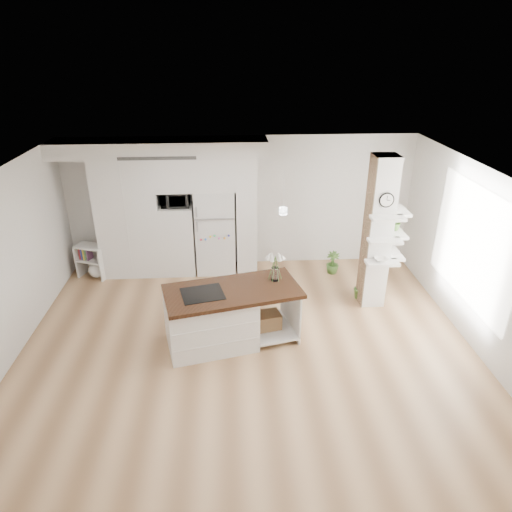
{
  "coord_description": "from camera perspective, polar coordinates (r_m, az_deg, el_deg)",
  "views": [
    {
      "loc": [
        -0.21,
        -5.88,
        4.34
      ],
      "look_at": [
        0.19,
        0.9,
        1.12
      ],
      "focal_mm": 32.0,
      "sensor_mm": 36.0,
      "label": 1
    }
  ],
  "objects": [
    {
      "name": "decor_bowl",
      "position": [
        7.96,
        15.34,
        -0.42
      ],
      "size": [
        0.22,
        0.22,
        0.05
      ],
      "primitive_type": "imported",
      "color": "white",
      "rests_on": "column"
    },
    {
      "name": "column",
      "position": [
        8.05,
        15.66,
        2.56
      ],
      "size": [
        0.69,
        0.9,
        2.7
      ],
      "color": "silver",
      "rests_on": "floor"
    },
    {
      "name": "kitchen_island",
      "position": [
        7.13,
        -4.74,
        -7.56
      ],
      "size": [
        2.22,
        1.42,
        1.49
      ],
      "rotation": [
        0.0,
        0.0,
        0.23
      ],
      "color": "white",
      "rests_on": "floor"
    },
    {
      "name": "pendant_light",
      "position": [
        6.7,
        13.44,
        5.29
      ],
      "size": [
        0.12,
        0.12,
        0.1
      ],
      "primitive_type": "cylinder",
      "color": "white",
      "rests_on": "room"
    },
    {
      "name": "floor_plant_b",
      "position": [
        9.45,
        9.55,
        -0.82
      ],
      "size": [
        0.33,
        0.33,
        0.46
      ],
      "primitive_type": "imported",
      "rotation": [
        0.0,
        0.0,
        -0.3
      ],
      "color": "#48742E",
      "rests_on": "floor"
    },
    {
      "name": "window",
      "position": [
        7.74,
        25.41,
        1.23
      ],
      "size": [
        0.0,
        2.4,
        2.4
      ],
      "primitive_type": "plane",
      "rotation": [
        1.57,
        0.0,
        -1.57
      ],
      "color": "white",
      "rests_on": "room"
    },
    {
      "name": "room",
      "position": [
        6.39,
        -1.22,
        2.44
      ],
      "size": [
        7.04,
        6.04,
        2.72
      ],
      "color": "white",
      "rests_on": "ground"
    },
    {
      "name": "bookshelf",
      "position": [
        9.7,
        -19.61,
        -0.86
      ],
      "size": [
        0.66,
        0.51,
        0.69
      ],
      "rotation": [
        0.0,
        0.0,
        -0.35
      ],
      "color": "white",
      "rests_on": "floor"
    },
    {
      "name": "refrigerator",
      "position": [
        9.24,
        -5.09,
        3.21
      ],
      "size": [
        0.78,
        0.69,
        1.75
      ],
      "color": "silver",
      "rests_on": "floor"
    },
    {
      "name": "microwave",
      "position": [
        9.01,
        -10.08,
        7.02
      ],
      "size": [
        0.54,
        0.37,
        0.3
      ],
      "primitive_type": "imported",
      "color": "#2D2D2D",
      "rests_on": "cabinet_wall"
    },
    {
      "name": "shelf_plant",
      "position": [
        8.22,
        17.11,
        4.15
      ],
      "size": [
        0.27,
        0.23,
        0.3
      ],
      "primitive_type": "imported",
      "color": "#48742E",
      "rests_on": "column"
    },
    {
      "name": "cabinet_wall",
      "position": [
        9.09,
        -11.11,
        6.68
      ],
      "size": [
        4.0,
        0.71,
        2.7
      ],
      "color": "white",
      "rests_on": "floor"
    },
    {
      "name": "floor_plant_a",
      "position": [
        8.62,
        13.0,
        -3.83
      ],
      "size": [
        0.31,
        0.28,
        0.47
      ],
      "primitive_type": "imported",
      "rotation": [
        0.0,
        0.0,
        -0.33
      ],
      "color": "#48742E",
      "rests_on": "floor"
    },
    {
      "name": "floor",
      "position": [
        7.31,
        -1.09,
        -11.09
      ],
      "size": [
        7.0,
        6.0,
        0.01
      ],
      "primitive_type": "cube",
      "color": "tan",
      "rests_on": "ground"
    }
  ]
}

